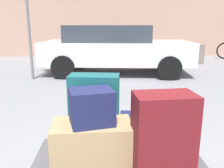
{
  "coord_description": "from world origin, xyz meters",
  "views": [
    {
      "loc": [
        -0.13,
        -1.73,
        1.42
      ],
      "look_at": [
        0.0,
        1.2,
        0.69
      ],
      "focal_mm": 37.87,
      "sensor_mm": 36.0,
      "label": 1
    }
  ],
  "objects_px": {
    "duffel_bag_navy_stacked_top": "(156,133)",
    "suitcase_teal_front_right": "(95,111)",
    "bollard_kerb_near": "(165,54)",
    "duffel_bag_navy_topmost_pile": "(91,107)",
    "luggage_cart": "(119,168)",
    "duffel_bag_tan_front_left": "(92,143)",
    "no_parking_sign": "(28,20)",
    "parked_car": "(115,48)",
    "bollard_kerb_mid": "(201,54)",
    "suitcase_maroon_rear_left": "(163,135)"
  },
  "relations": [
    {
      "from": "suitcase_teal_front_right",
      "to": "duffel_bag_navy_topmost_pile",
      "type": "height_order",
      "value": "suitcase_teal_front_right"
    },
    {
      "from": "duffel_bag_navy_topmost_pile",
      "to": "luggage_cart",
      "type": "bearing_deg",
      "value": -9.24
    },
    {
      "from": "suitcase_teal_front_right",
      "to": "duffel_bag_tan_front_left",
      "type": "bearing_deg",
      "value": -86.53
    },
    {
      "from": "bollard_kerb_near",
      "to": "luggage_cart",
      "type": "bearing_deg",
      "value": -107.73
    },
    {
      "from": "bollard_kerb_near",
      "to": "duffel_bag_navy_topmost_pile",
      "type": "bearing_deg",
      "value": -109.26
    },
    {
      "from": "duffel_bag_navy_stacked_top",
      "to": "suitcase_teal_front_right",
      "type": "relative_size",
      "value": 0.97
    },
    {
      "from": "bollard_kerb_mid",
      "to": "no_parking_sign",
      "type": "xyz_separation_m",
      "value": [
        -5.6,
        -2.39,
        1.2
      ]
    },
    {
      "from": "bollard_kerb_mid",
      "to": "no_parking_sign",
      "type": "distance_m",
      "value": 6.21
    },
    {
      "from": "luggage_cart",
      "to": "duffel_bag_navy_topmost_pile",
      "type": "bearing_deg",
      "value": -175.7
    },
    {
      "from": "no_parking_sign",
      "to": "parked_car",
      "type": "bearing_deg",
      "value": 18.34
    },
    {
      "from": "suitcase_maroon_rear_left",
      "to": "parked_car",
      "type": "relative_size",
      "value": 0.14
    },
    {
      "from": "suitcase_maroon_rear_left",
      "to": "luggage_cart",
      "type": "bearing_deg",
      "value": 145.54
    },
    {
      "from": "duffel_bag_navy_stacked_top",
      "to": "no_parking_sign",
      "type": "height_order",
      "value": "no_parking_sign"
    },
    {
      "from": "bollard_kerb_mid",
      "to": "duffel_bag_navy_stacked_top",
      "type": "bearing_deg",
      "value": -115.61
    },
    {
      "from": "duffel_bag_tan_front_left",
      "to": "suitcase_teal_front_right",
      "type": "relative_size",
      "value": 0.94
    },
    {
      "from": "bollard_kerb_near",
      "to": "duffel_bag_tan_front_left",
      "type": "bearing_deg",
      "value": -109.26
    },
    {
      "from": "duffel_bag_tan_front_left",
      "to": "parked_car",
      "type": "bearing_deg",
      "value": 82.62
    },
    {
      "from": "bollard_kerb_near",
      "to": "suitcase_maroon_rear_left",
      "type": "bearing_deg",
      "value": -105.03
    },
    {
      "from": "duffel_bag_navy_stacked_top",
      "to": "suitcase_maroon_rear_left",
      "type": "relative_size",
      "value": 1.04
    },
    {
      "from": "suitcase_teal_front_right",
      "to": "parked_car",
      "type": "distance_m",
      "value": 5.08
    },
    {
      "from": "duffel_bag_tan_front_left",
      "to": "duffel_bag_navy_stacked_top",
      "type": "xyz_separation_m",
      "value": [
        0.56,
        0.19,
        -0.02
      ]
    },
    {
      "from": "suitcase_teal_front_right",
      "to": "parked_car",
      "type": "height_order",
      "value": "parked_car"
    },
    {
      "from": "luggage_cart",
      "to": "suitcase_maroon_rear_left",
      "type": "distance_m",
      "value": 0.52
    },
    {
      "from": "duffel_bag_navy_stacked_top",
      "to": "suitcase_teal_front_right",
      "type": "distance_m",
      "value": 0.58
    },
    {
      "from": "duffel_bag_navy_stacked_top",
      "to": "bollard_kerb_mid",
      "type": "bearing_deg",
      "value": 70.77
    },
    {
      "from": "suitcase_maroon_rear_left",
      "to": "bollard_kerb_near",
      "type": "bearing_deg",
      "value": 70.19
    },
    {
      "from": "parked_car",
      "to": "no_parking_sign",
      "type": "height_order",
      "value": "no_parking_sign"
    },
    {
      "from": "duffel_bag_tan_front_left",
      "to": "bollard_kerb_mid",
      "type": "xyz_separation_m",
      "value": [
        3.82,
        7.0,
        -0.15
      ]
    },
    {
      "from": "luggage_cart",
      "to": "suitcase_maroon_rear_left",
      "type": "xyz_separation_m",
      "value": [
        0.31,
        -0.18,
        0.38
      ]
    },
    {
      "from": "duffel_bag_navy_stacked_top",
      "to": "suitcase_maroon_rear_left",
      "type": "distance_m",
      "value": 0.39
    },
    {
      "from": "duffel_bag_tan_front_left",
      "to": "no_parking_sign",
      "type": "relative_size",
      "value": 0.25
    },
    {
      "from": "duffel_bag_tan_front_left",
      "to": "suitcase_maroon_rear_left",
      "type": "distance_m",
      "value": 0.57
    },
    {
      "from": "duffel_bag_tan_front_left",
      "to": "no_parking_sign",
      "type": "height_order",
      "value": "no_parking_sign"
    },
    {
      "from": "parked_car",
      "to": "no_parking_sign",
      "type": "xyz_separation_m",
      "value": [
        -2.25,
        -0.75,
        0.8
      ]
    },
    {
      "from": "duffel_bag_tan_front_left",
      "to": "duffel_bag_navy_topmost_pile",
      "type": "distance_m",
      "value": 0.31
    },
    {
      "from": "suitcase_maroon_rear_left",
      "to": "parked_car",
      "type": "bearing_deg",
      "value": 85.7
    },
    {
      "from": "duffel_bag_tan_front_left",
      "to": "duffel_bag_navy_stacked_top",
      "type": "bearing_deg",
      "value": 16.54
    },
    {
      "from": "luggage_cart",
      "to": "duffel_bag_navy_stacked_top",
      "type": "bearing_deg",
      "value": 26.76
    },
    {
      "from": "bollard_kerb_near",
      "to": "bollard_kerb_mid",
      "type": "distance_m",
      "value": 1.38
    },
    {
      "from": "suitcase_teal_front_right",
      "to": "bollard_kerb_near",
      "type": "height_order",
      "value": "suitcase_teal_front_right"
    },
    {
      "from": "no_parking_sign",
      "to": "bollard_kerb_near",
      "type": "bearing_deg",
      "value": 29.52
    },
    {
      "from": "duffel_bag_navy_stacked_top",
      "to": "bollard_kerb_near",
      "type": "xyz_separation_m",
      "value": [
        1.89,
        6.81,
        -0.13
      ]
    },
    {
      "from": "duffel_bag_tan_front_left",
      "to": "parked_car",
      "type": "relative_size",
      "value": 0.14
    },
    {
      "from": "duffel_bag_navy_stacked_top",
      "to": "duffel_bag_tan_front_left",
      "type": "bearing_deg",
      "value": -154.79
    },
    {
      "from": "suitcase_teal_front_right",
      "to": "no_parking_sign",
      "type": "distance_m",
      "value": 4.75
    },
    {
      "from": "suitcase_teal_front_right",
      "to": "bollard_kerb_mid",
      "type": "height_order",
      "value": "suitcase_teal_front_right"
    },
    {
      "from": "bollard_kerb_near",
      "to": "no_parking_sign",
      "type": "distance_m",
      "value": 5.0
    },
    {
      "from": "luggage_cart",
      "to": "bollard_kerb_mid",
      "type": "bearing_deg",
      "value": 62.67
    },
    {
      "from": "parked_car",
      "to": "duffel_bag_navy_topmost_pile",
      "type": "bearing_deg",
      "value": -95.09
    },
    {
      "from": "parked_car",
      "to": "bollard_kerb_near",
      "type": "height_order",
      "value": "parked_car"
    }
  ]
}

